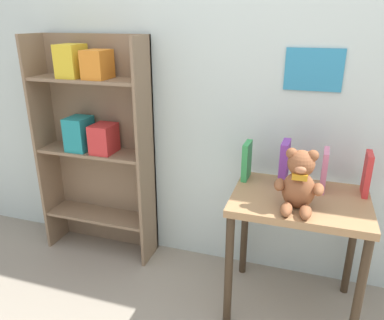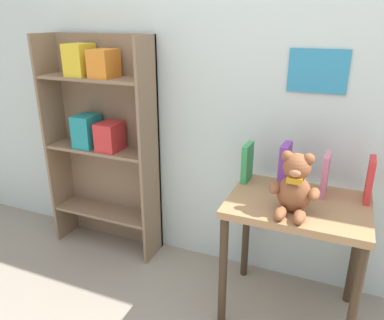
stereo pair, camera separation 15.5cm
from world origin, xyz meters
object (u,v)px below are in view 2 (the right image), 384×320
book_standing_purple (284,166)px  book_standing_red (370,180)px  teddy_bear (295,186)px  book_standing_green (247,162)px  book_standing_pink (325,175)px  display_table (296,221)px  bookshelf_side (103,134)px

book_standing_purple → book_standing_red: 0.39m
teddy_bear → book_standing_green: bearing=136.3°
book_standing_pink → book_standing_purple: bearing=-179.0°
book_standing_green → book_standing_purple: (0.19, -0.02, 0.02)m
book_standing_purple → book_standing_red: size_ratio=1.10×
book_standing_green → book_standing_pink: (0.39, -0.02, 0.00)m
book_standing_green → book_standing_purple: book_standing_purple is taller
display_table → book_standing_green: bearing=153.0°
book_standing_pink → teddy_bear: bearing=-112.6°
book_standing_red → bookshelf_side: bearing=178.5°
book_standing_red → book_standing_green: bearing=-179.9°
bookshelf_side → book_standing_pink: size_ratio=6.59×
book_standing_purple → book_standing_red: bearing=3.9°
display_table → book_standing_green: size_ratio=3.23×
bookshelf_side → book_standing_purple: bearing=-4.2°
display_table → bookshelf_side: bearing=170.4°
book_standing_red → book_standing_purple: bearing=-177.4°
display_table → teddy_bear: teddy_bear is taller
book_standing_red → display_table: bearing=-153.6°
teddy_bear → book_standing_purple: (-0.08, 0.24, -0.01)m
display_table → book_standing_green: 0.38m
book_standing_pink → book_standing_red: (0.19, 0.01, 0.00)m
book_standing_red → book_standing_pink: bearing=-175.4°
book_standing_pink → book_standing_green: bearing=178.2°
book_standing_red → teddy_bear: bearing=-138.7°
display_table → book_standing_pink: size_ratio=3.11×
bookshelf_side → book_standing_red: 1.52m
book_standing_purple → book_standing_pink: bearing=1.9°
display_table → book_standing_purple: 0.27m
book_standing_pink → book_standing_red: size_ratio=0.99×
book_standing_green → book_standing_purple: bearing=-4.3°
teddy_bear → display_table: bearing=84.1°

